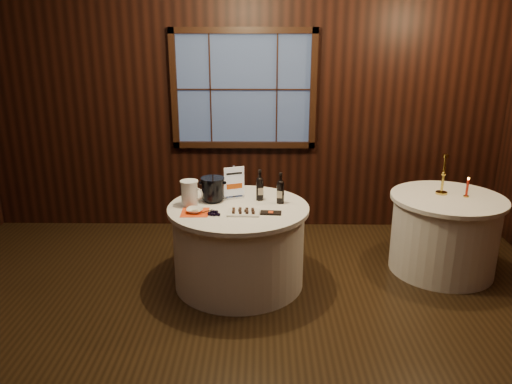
{
  "coord_description": "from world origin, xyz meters",
  "views": [
    {
      "loc": [
        0.22,
        -3.24,
        2.28
      ],
      "look_at": [
        0.16,
        0.9,
        0.94
      ],
      "focal_mm": 35.0,
      "sensor_mm": 36.0,
      "label": 1
    }
  ],
  "objects_px": {
    "chocolate_box": "(271,213)",
    "brass_candlestick": "(443,180)",
    "main_table": "(239,245)",
    "port_bottle_left": "(260,187)",
    "sign_stand": "(234,187)",
    "port_bottle_right": "(280,190)",
    "side_table": "(444,233)",
    "red_candle": "(467,189)",
    "cracker_bowl": "(195,210)",
    "grape_bunch": "(214,212)",
    "chocolate_plate": "(243,212)",
    "glass_pitcher": "(190,193)",
    "ice_bucket": "(213,189)"
  },
  "relations": [
    {
      "from": "glass_pitcher",
      "to": "chocolate_box",
      "type": "bearing_deg",
      "value": 5.01
    },
    {
      "from": "main_table",
      "to": "port_bottle_right",
      "type": "xyz_separation_m",
      "value": [
        0.38,
        0.09,
        0.51
      ]
    },
    {
      "from": "side_table",
      "to": "port_bottle_left",
      "type": "relative_size",
      "value": 3.69
    },
    {
      "from": "cracker_bowl",
      "to": "port_bottle_left",
      "type": "bearing_deg",
      "value": 31.81
    },
    {
      "from": "main_table",
      "to": "chocolate_plate",
      "type": "height_order",
      "value": "chocolate_plate"
    },
    {
      "from": "red_candle",
      "to": "port_bottle_left",
      "type": "bearing_deg",
      "value": -176.7
    },
    {
      "from": "port_bottle_left",
      "to": "red_candle",
      "type": "distance_m",
      "value": 1.97
    },
    {
      "from": "sign_stand",
      "to": "port_bottle_left",
      "type": "xyz_separation_m",
      "value": [
        0.25,
        -0.06,
        0.02
      ]
    },
    {
      "from": "side_table",
      "to": "ice_bucket",
      "type": "relative_size",
      "value": 4.78
    },
    {
      "from": "brass_candlestick",
      "to": "sign_stand",
      "type": "bearing_deg",
      "value": -175.65
    },
    {
      "from": "glass_pitcher",
      "to": "red_candle",
      "type": "relative_size",
      "value": 1.2
    },
    {
      "from": "port_bottle_left",
      "to": "grape_bunch",
      "type": "bearing_deg",
      "value": -149.59
    },
    {
      "from": "side_table",
      "to": "ice_bucket",
      "type": "bearing_deg",
      "value": -175.88
    },
    {
      "from": "ice_bucket",
      "to": "main_table",
      "type": "bearing_deg",
      "value": -29.87
    },
    {
      "from": "chocolate_box",
      "to": "red_candle",
      "type": "bearing_deg",
      "value": 18.7
    },
    {
      "from": "port_bottle_left",
      "to": "red_candle",
      "type": "relative_size",
      "value": 1.5
    },
    {
      "from": "glass_pitcher",
      "to": "cracker_bowl",
      "type": "bearing_deg",
      "value": -49.62
    },
    {
      "from": "main_table",
      "to": "sign_stand",
      "type": "relative_size",
      "value": 4.05
    },
    {
      "from": "sign_stand",
      "to": "chocolate_box",
      "type": "distance_m",
      "value": 0.55
    },
    {
      "from": "side_table",
      "to": "glass_pitcher",
      "type": "xyz_separation_m",
      "value": [
        -2.44,
        -0.28,
        0.5
      ]
    },
    {
      "from": "main_table",
      "to": "side_table",
      "type": "bearing_deg",
      "value": 8.53
    },
    {
      "from": "chocolate_box",
      "to": "grape_bunch",
      "type": "relative_size",
      "value": 0.99
    },
    {
      "from": "port_bottle_left",
      "to": "chocolate_plate",
      "type": "relative_size",
      "value": 1.04
    },
    {
      "from": "chocolate_plate",
      "to": "chocolate_box",
      "type": "height_order",
      "value": "chocolate_plate"
    },
    {
      "from": "port_bottle_right",
      "to": "brass_candlestick",
      "type": "bearing_deg",
      "value": 26.5
    },
    {
      "from": "side_table",
      "to": "sign_stand",
      "type": "distance_m",
      "value": 2.11
    },
    {
      "from": "sign_stand",
      "to": "cracker_bowl",
      "type": "distance_m",
      "value": 0.52
    },
    {
      "from": "sign_stand",
      "to": "red_candle",
      "type": "relative_size",
      "value": 1.62
    },
    {
      "from": "ice_bucket",
      "to": "brass_candlestick",
      "type": "distance_m",
      "value": 2.21
    },
    {
      "from": "cracker_bowl",
      "to": "red_candle",
      "type": "distance_m",
      "value": 2.58
    },
    {
      "from": "brass_candlestick",
      "to": "port_bottle_left",
      "type": "bearing_deg",
      "value": -173.27
    },
    {
      "from": "side_table",
      "to": "red_candle",
      "type": "height_order",
      "value": "red_candle"
    },
    {
      "from": "main_table",
      "to": "port_bottle_left",
      "type": "xyz_separation_m",
      "value": [
        0.19,
        0.18,
        0.51
      ]
    },
    {
      "from": "grape_bunch",
      "to": "port_bottle_left",
      "type": "bearing_deg",
      "value": 45.2
    },
    {
      "from": "main_table",
      "to": "glass_pitcher",
      "type": "relative_size",
      "value": 5.49
    },
    {
      "from": "chocolate_box",
      "to": "brass_candlestick",
      "type": "height_order",
      "value": "brass_candlestick"
    },
    {
      "from": "grape_bunch",
      "to": "red_candle",
      "type": "distance_m",
      "value": 2.41
    },
    {
      "from": "sign_stand",
      "to": "port_bottle_right",
      "type": "xyz_separation_m",
      "value": [
        0.43,
        -0.14,
        0.02
      ]
    },
    {
      "from": "port_bottle_right",
      "to": "glass_pitcher",
      "type": "bearing_deg",
      "value": -159.1
    },
    {
      "from": "main_table",
      "to": "ice_bucket",
      "type": "relative_size",
      "value": 5.67
    },
    {
      "from": "ice_bucket",
      "to": "glass_pitcher",
      "type": "height_order",
      "value": "glass_pitcher"
    },
    {
      "from": "cracker_bowl",
      "to": "grape_bunch",
      "type": "bearing_deg",
      "value": -14.06
    },
    {
      "from": "side_table",
      "to": "red_candle",
      "type": "xyz_separation_m",
      "value": [
        0.16,
        -0.01,
        0.46
      ]
    },
    {
      "from": "main_table",
      "to": "chocolate_plate",
      "type": "relative_size",
      "value": 4.55
    },
    {
      "from": "port_bottle_left",
      "to": "chocolate_box",
      "type": "xyz_separation_m",
      "value": [
        0.1,
        -0.37,
        -0.12
      ]
    },
    {
      "from": "port_bottle_left",
      "to": "brass_candlestick",
      "type": "distance_m",
      "value": 1.78
    },
    {
      "from": "main_table",
      "to": "red_candle",
      "type": "height_order",
      "value": "red_candle"
    },
    {
      "from": "brass_candlestick",
      "to": "red_candle",
      "type": "height_order",
      "value": "brass_candlestick"
    },
    {
      "from": "ice_bucket",
      "to": "red_candle",
      "type": "bearing_deg",
      "value": 3.58
    },
    {
      "from": "grape_bunch",
      "to": "glass_pitcher",
      "type": "relative_size",
      "value": 0.79
    }
  ]
}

